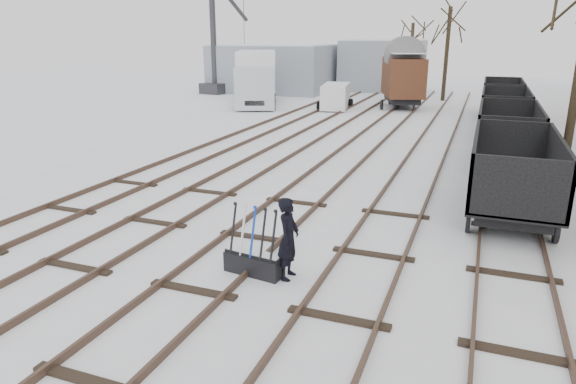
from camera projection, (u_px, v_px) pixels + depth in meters
name	position (u px, v px, depth m)	size (l,w,h in m)	color
ground	(193.00, 291.00, 10.26)	(120.00, 120.00, 0.00)	white
tracks	(356.00, 150.00, 22.44)	(13.90, 52.00, 0.16)	black
shed_left	(275.00, 68.00, 46.23)	(10.00, 8.00, 4.10)	gray
shed_right	(383.00, 65.00, 46.67)	(7.00, 6.00, 4.50)	gray
ground_frame	(254.00, 261.00, 10.93)	(1.35, 0.61, 1.49)	black
worker	(288.00, 239.00, 10.59)	(0.64, 0.42, 1.76)	black
freight_wagon_a	(512.00, 186.00, 14.34)	(2.23, 5.58, 2.28)	black
freight_wagon_b	(506.00, 143.00, 20.06)	(2.23, 5.58, 2.28)	black
freight_wagon_c	(503.00, 119.00, 25.77)	(2.23, 5.58, 2.28)	black
freight_wagon_d	(501.00, 103.00, 31.49)	(2.23, 5.58, 2.28)	black
box_van_wagon	(403.00, 76.00, 35.47)	(3.96, 5.47, 3.75)	black
lorry	(256.00, 77.00, 37.13)	(4.70, 8.69, 3.77)	black
panel_van	(336.00, 96.00, 35.17)	(2.28, 4.06, 1.69)	silver
crane	(216.00, 62.00, 44.13)	(2.37, 6.07, 10.21)	#2E2D32
tree_far_left	(411.00, 57.00, 46.36)	(0.30, 0.30, 5.93)	black
tree_far_right	(446.00, 55.00, 38.87)	(0.30, 0.30, 6.92)	black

